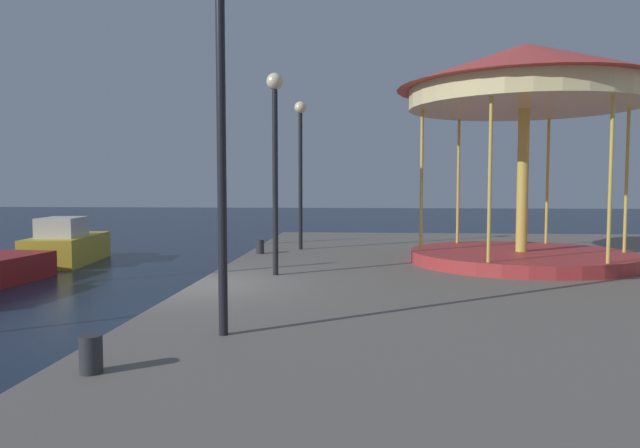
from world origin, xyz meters
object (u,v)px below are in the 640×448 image
at_px(carousel, 525,100).
at_px(bollard_south, 91,354).
at_px(lamp_post_near_edge, 221,91).
at_px(bollard_center, 260,247).
at_px(motorboat_yellow, 67,245).
at_px(lamp_post_far_end, 300,149).
at_px(lamp_post_mid_promenade, 275,138).

distance_m(carousel, bollard_south, 12.10).
distance_m(lamp_post_near_edge, bollard_center, 9.68).
bearing_deg(lamp_post_near_edge, motorboat_yellow, 124.90).
bearing_deg(lamp_post_far_end, bollard_south, -94.17).
height_order(motorboat_yellow, lamp_post_far_end, lamp_post_far_end).
height_order(lamp_post_near_edge, bollard_center, lamp_post_near_edge).
distance_m(lamp_post_mid_promenade, lamp_post_far_end, 5.18).
xyz_separation_m(bollard_center, bollard_south, (0.16, -10.79, 0.00)).
bearing_deg(lamp_post_far_end, lamp_post_near_edge, -89.28).
relative_size(lamp_post_far_end, bollard_center, 11.24).
bearing_deg(bollard_center, carousel, -12.62).
relative_size(lamp_post_near_edge, bollard_south, 11.73).
xyz_separation_m(motorboat_yellow, lamp_post_mid_promenade, (8.63, -7.33, 3.15)).
bearing_deg(lamp_post_mid_promenade, carousel, 22.23).
relative_size(lamp_post_mid_promenade, bollard_center, 10.94).
bearing_deg(motorboat_yellow, carousel, -18.78).
distance_m(carousel, lamp_post_far_end, 6.61).
xyz_separation_m(lamp_post_mid_promenade, bollard_south, (-0.90, -6.84, -2.78)).
distance_m(motorboat_yellow, lamp_post_near_edge, 15.62).
height_order(carousel, bollard_south, carousel).
bearing_deg(carousel, bollard_center, 167.38).
bearing_deg(lamp_post_near_edge, lamp_post_far_end, 90.72).
xyz_separation_m(carousel, lamp_post_near_edge, (-5.77, -7.59, -0.91)).
distance_m(lamp_post_mid_promenade, bollard_center, 4.95).
xyz_separation_m(carousel, bollard_south, (-6.78, -9.24, -3.88)).
distance_m(lamp_post_far_end, bollard_center, 3.28).
bearing_deg(bollard_south, lamp_post_mid_promenade, 82.50).
relative_size(motorboat_yellow, lamp_post_far_end, 0.95).
relative_size(motorboat_yellow, lamp_post_near_edge, 0.91).
relative_size(lamp_post_near_edge, bollard_center, 11.73).
distance_m(lamp_post_near_edge, bollard_south, 3.54).
bearing_deg(lamp_post_far_end, bollard_center, -130.29).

